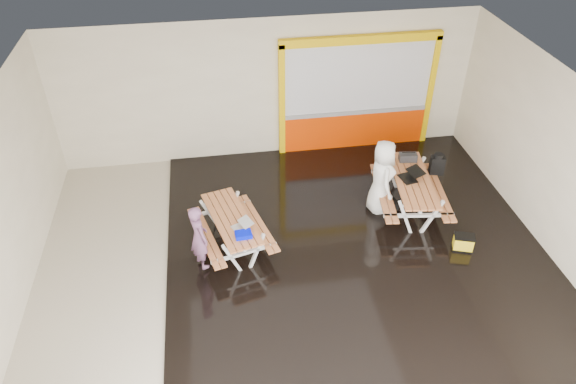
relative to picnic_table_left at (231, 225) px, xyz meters
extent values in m
cube|color=beige|center=(1.19, -0.55, -0.60)|extent=(10.00, 8.00, 0.01)
cube|color=white|center=(1.19, -0.55, 2.91)|extent=(10.00, 8.00, 0.01)
cube|color=beige|center=(1.19, 3.45, 1.16)|extent=(10.00, 0.01, 3.50)
cube|color=beige|center=(1.19, -4.56, 1.16)|extent=(10.00, 0.01, 3.50)
cube|color=beige|center=(-3.82, -0.55, 1.16)|extent=(0.01, 8.00, 3.50)
cube|color=beige|center=(6.19, -0.55, 1.16)|extent=(0.01, 8.00, 3.50)
cube|color=black|center=(2.44, -0.55, -0.57)|extent=(7.50, 7.98, 0.05)
cube|color=#E43700|center=(3.39, 3.38, -0.09)|extent=(3.60, 0.12, 1.00)
cube|color=gray|center=(3.39, 3.38, 0.44)|extent=(3.60, 0.14, 0.10)
cube|color=silver|center=(3.39, 3.39, 1.35)|extent=(3.60, 0.08, 1.72)
cube|color=#F3BF03|center=(1.52, 3.37, 0.86)|extent=(0.14, 0.16, 2.90)
cube|color=#F3BF03|center=(5.26, 3.37, 0.86)|extent=(0.14, 0.16, 2.90)
cube|color=#F3BF03|center=(3.39, 3.37, 2.31)|extent=(3.88, 0.16, 0.20)
cube|color=#BC7142|center=(-0.26, -0.07, 0.16)|extent=(0.59, 1.89, 0.04)
cube|color=#BC7142|center=(-0.13, -0.03, 0.16)|extent=(0.59, 1.89, 0.04)
cube|color=#BC7142|center=(0.00, 0.00, 0.16)|extent=(0.59, 1.89, 0.04)
cube|color=#BC7142|center=(0.13, 0.03, 0.16)|extent=(0.59, 1.89, 0.04)
cube|color=#BC7142|center=(0.26, 0.07, 0.16)|extent=(0.59, 1.89, 0.04)
cube|color=white|center=(-0.06, -0.77, -0.18)|extent=(0.36, 0.14, 0.77)
cube|color=white|center=(0.42, -0.64, -0.18)|extent=(0.36, 0.14, 0.77)
cube|color=white|center=(0.18, -0.71, -0.14)|extent=(1.29, 0.38, 0.06)
cube|color=white|center=(0.18, -0.71, 0.11)|extent=(0.64, 0.22, 0.06)
cube|color=white|center=(-0.42, 0.64, -0.18)|extent=(0.36, 0.14, 0.77)
cube|color=white|center=(0.06, 0.77, -0.18)|extent=(0.36, 0.14, 0.77)
cube|color=white|center=(-0.18, 0.71, -0.14)|extent=(1.29, 0.38, 0.06)
cube|color=white|center=(-0.18, 0.71, 0.11)|extent=(0.64, 0.22, 0.06)
cube|color=white|center=(0.00, 0.00, -0.03)|extent=(0.45, 1.54, 0.06)
cube|color=#BC7142|center=(-0.57, -0.15, -0.13)|extent=(0.59, 1.89, 0.04)
cube|color=#BC7142|center=(-0.45, -0.12, -0.13)|extent=(0.59, 1.89, 0.04)
cube|color=#BC7142|center=(0.45, 0.12, -0.13)|extent=(0.59, 1.89, 0.04)
cube|color=#BC7142|center=(0.57, 0.15, -0.13)|extent=(0.59, 1.89, 0.04)
cube|color=#BC7142|center=(3.62, 0.64, 0.23)|extent=(0.41, 2.12, 0.04)
cube|color=#BC7142|center=(3.77, 0.62, 0.23)|extent=(0.41, 2.12, 0.04)
cube|color=#BC7142|center=(3.92, 0.60, 0.23)|extent=(0.41, 2.12, 0.04)
cube|color=#BC7142|center=(4.07, 0.58, 0.23)|extent=(0.41, 2.12, 0.04)
cube|color=#BC7142|center=(4.22, 0.56, 0.23)|extent=(0.41, 2.12, 0.04)
cube|color=white|center=(3.54, -0.16, -0.14)|extent=(0.40, 0.11, 0.85)
cube|color=white|center=(4.09, -0.23, -0.14)|extent=(0.40, 0.11, 0.85)
cube|color=white|center=(3.81, -0.20, -0.10)|extent=(1.45, 0.25, 0.06)
cube|color=white|center=(3.81, -0.20, 0.18)|extent=(0.72, 0.16, 0.06)
cube|color=white|center=(3.75, 1.44, -0.14)|extent=(0.40, 0.11, 0.85)
cube|color=white|center=(4.30, 1.37, -0.14)|extent=(0.40, 0.11, 0.85)
cube|color=white|center=(4.02, 1.40, -0.10)|extent=(1.45, 0.25, 0.06)
cube|color=white|center=(4.02, 1.40, 0.18)|extent=(0.72, 0.16, 0.06)
cube|color=white|center=(3.92, 0.60, 0.02)|extent=(0.29, 1.73, 0.06)
cube|color=#BC7142|center=(3.27, 0.69, -0.08)|extent=(0.40, 2.12, 0.04)
cube|color=#BC7142|center=(3.41, 0.67, -0.08)|extent=(0.40, 2.12, 0.04)
cube|color=#BC7142|center=(4.43, 0.54, -0.08)|extent=(0.40, 2.12, 0.04)
cube|color=#BC7142|center=(4.57, 0.52, -0.08)|extent=(0.40, 2.12, 0.04)
imported|color=#6F4668|center=(-0.63, -0.51, 0.21)|extent=(0.51, 0.59, 1.38)
imported|color=white|center=(3.26, 0.71, 0.30)|extent=(0.57, 0.85, 1.72)
cube|color=silver|center=(0.14, -0.38, 0.19)|extent=(0.34, 0.39, 0.02)
cube|color=silver|center=(0.26, -0.32, 0.30)|extent=(0.32, 0.38, 0.06)
cube|color=silver|center=(0.26, -0.33, 0.30)|extent=(0.28, 0.33, 0.05)
cube|color=black|center=(3.81, 0.61, 0.26)|extent=(0.36, 0.45, 0.02)
cube|color=black|center=(3.98, 0.65, 0.41)|extent=(0.34, 0.45, 0.08)
cube|color=silver|center=(3.97, 0.65, 0.41)|extent=(0.29, 0.39, 0.06)
cube|color=#000CE8|center=(0.19, -0.59, 0.22)|extent=(0.32, 0.24, 0.09)
cube|color=black|center=(4.04, 1.30, 0.34)|extent=(0.41, 0.25, 0.18)
cylinder|color=black|center=(4.04, 1.30, 0.47)|extent=(0.29, 0.06, 0.02)
cube|color=black|center=(4.70, 1.17, 0.14)|extent=(0.34, 0.24, 0.44)
cylinder|color=black|center=(4.70, 1.17, 0.39)|extent=(0.23, 0.23, 0.11)
cube|color=black|center=(3.48, 0.70, -0.46)|extent=(0.42, 0.32, 0.15)
cube|color=black|center=(4.55, -0.84, -0.52)|extent=(0.46, 0.37, 0.04)
cube|color=gold|center=(4.55, -0.84, -0.37)|extent=(0.43, 0.35, 0.30)
cube|color=black|center=(4.55, -0.84, -0.21)|extent=(0.46, 0.37, 0.03)
camera|label=1|loc=(-0.17, -8.16, 6.80)|focal=33.35mm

